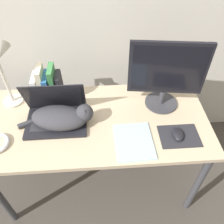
{
  "coord_description": "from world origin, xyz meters",
  "views": [
    {
      "loc": [
        0.02,
        -0.66,
        1.8
      ],
      "look_at": [
        0.09,
        0.3,
        0.81
      ],
      "focal_mm": 38.0,
      "sensor_mm": 36.0,
      "label": 1
    }
  ],
  "objects_px": {
    "notepad": "(134,141)",
    "desk_lamp": "(2,64)",
    "laptop": "(56,114)",
    "external_monitor": "(167,74)",
    "book_row": "(48,86)",
    "computer_mouse": "(178,134)",
    "cat": "(62,117)"
  },
  "relations": [
    {
      "from": "desk_lamp",
      "to": "external_monitor",
      "type": "bearing_deg",
      "value": -3.36
    },
    {
      "from": "laptop",
      "to": "external_monitor",
      "type": "relative_size",
      "value": 0.79
    },
    {
      "from": "external_monitor",
      "to": "book_row",
      "type": "height_order",
      "value": "external_monitor"
    },
    {
      "from": "computer_mouse",
      "to": "book_row",
      "type": "bearing_deg",
      "value": 153.88
    },
    {
      "from": "laptop",
      "to": "desk_lamp",
      "type": "relative_size",
      "value": 0.77
    },
    {
      "from": "computer_mouse",
      "to": "desk_lamp",
      "type": "xyz_separation_m",
      "value": [
        -0.98,
        0.34,
        0.3
      ]
    },
    {
      "from": "laptop",
      "to": "cat",
      "type": "distance_m",
      "value": 0.06
    },
    {
      "from": "cat",
      "to": "book_row",
      "type": "bearing_deg",
      "value": 113.47
    },
    {
      "from": "book_row",
      "to": "external_monitor",
      "type": "bearing_deg",
      "value": -7.6
    },
    {
      "from": "laptop",
      "to": "book_row",
      "type": "height_order",
      "value": "laptop"
    },
    {
      "from": "external_monitor",
      "to": "laptop",
      "type": "bearing_deg",
      "value": -171.39
    },
    {
      "from": "laptop",
      "to": "book_row",
      "type": "relative_size",
      "value": 1.45
    },
    {
      "from": "external_monitor",
      "to": "desk_lamp",
      "type": "distance_m",
      "value": 0.95
    },
    {
      "from": "cat",
      "to": "desk_lamp",
      "type": "height_order",
      "value": "desk_lamp"
    },
    {
      "from": "laptop",
      "to": "notepad",
      "type": "relative_size",
      "value": 1.35
    },
    {
      "from": "cat",
      "to": "notepad",
      "type": "height_order",
      "value": "cat"
    },
    {
      "from": "desk_lamp",
      "to": "notepad",
      "type": "distance_m",
      "value": 0.87
    },
    {
      "from": "cat",
      "to": "notepad",
      "type": "relative_size",
      "value": 1.71
    },
    {
      "from": "laptop",
      "to": "book_row",
      "type": "xyz_separation_m",
      "value": [
        -0.06,
        0.2,
        0.06
      ]
    },
    {
      "from": "laptop",
      "to": "cat",
      "type": "relative_size",
      "value": 0.79
    },
    {
      "from": "laptop",
      "to": "external_monitor",
      "type": "xyz_separation_m",
      "value": [
        0.68,
        0.1,
        0.19
      ]
    },
    {
      "from": "desk_lamp",
      "to": "laptop",
      "type": "bearing_deg",
      "value": -30.22
    },
    {
      "from": "external_monitor",
      "to": "notepad",
      "type": "height_order",
      "value": "external_monitor"
    },
    {
      "from": "notepad",
      "to": "desk_lamp",
      "type": "bearing_deg",
      "value": 153.56
    },
    {
      "from": "external_monitor",
      "to": "computer_mouse",
      "type": "xyz_separation_m",
      "value": [
        0.04,
        -0.28,
        -0.22
      ]
    },
    {
      "from": "laptop",
      "to": "notepad",
      "type": "distance_m",
      "value": 0.5
    },
    {
      "from": "cat",
      "to": "book_row",
      "type": "relative_size",
      "value": 1.83
    },
    {
      "from": "cat",
      "to": "computer_mouse",
      "type": "height_order",
      "value": "cat"
    },
    {
      "from": "book_row",
      "to": "desk_lamp",
      "type": "relative_size",
      "value": 0.53
    },
    {
      "from": "desk_lamp",
      "to": "book_row",
      "type": "bearing_deg",
      "value": 11.41
    },
    {
      "from": "desk_lamp",
      "to": "notepad",
      "type": "relative_size",
      "value": 1.76
    },
    {
      "from": "computer_mouse",
      "to": "book_row",
      "type": "height_order",
      "value": "book_row"
    }
  ]
}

